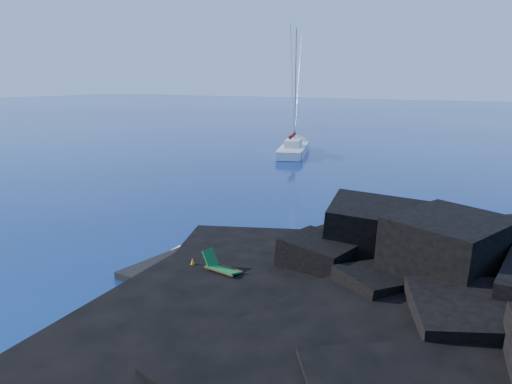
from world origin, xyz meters
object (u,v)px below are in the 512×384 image
(marker_cone, at_px, (193,264))
(deck_chair, at_px, (223,264))
(sailboat, at_px, (294,154))
(sunbather, at_px, (251,287))

(marker_cone, bearing_deg, deck_chair, -1.83)
(sailboat, distance_m, marker_cone, 39.12)
(sunbather, distance_m, marker_cone, 3.58)
(marker_cone, bearing_deg, sunbather, -11.05)
(sailboat, bearing_deg, sunbather, -85.97)
(deck_chair, xyz_separation_m, marker_cone, (-1.73, 0.06, -0.33))
(sunbather, bearing_deg, sailboat, 117.21)
(deck_chair, bearing_deg, sailboat, 120.33)
(sailboat, xyz_separation_m, marker_cone, (12.28, -37.14, 0.64))
(sailboat, height_order, deck_chair, sailboat)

